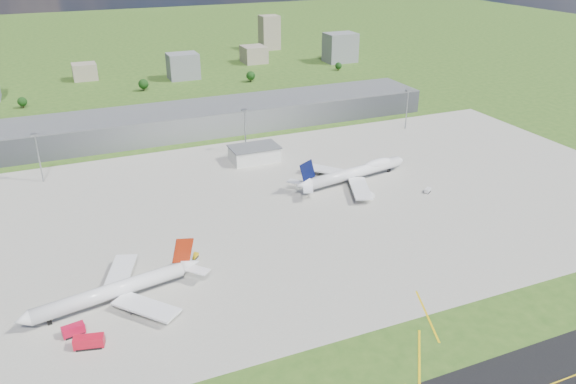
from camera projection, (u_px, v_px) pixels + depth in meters
name	position (u px, v px, depth m)	size (l,w,h in m)	color
ground	(213.00, 136.00, 353.20)	(1400.00, 1400.00, 0.00)	#30561B
apron	(298.00, 204.00, 264.78)	(360.00, 190.00, 0.08)	#9C9B8E
terminal	(206.00, 118.00, 362.61)	(300.00, 42.00, 15.00)	slate
ops_building	(254.00, 154.00, 313.28)	(26.00, 16.00, 8.00)	silver
mast_west	(37.00, 149.00, 281.01)	(3.50, 2.00, 25.90)	gray
mast_center	(245.00, 123.00, 320.09)	(3.50, 2.00, 25.90)	gray
mast_east	(407.00, 102.00, 359.17)	(3.50, 2.00, 25.90)	gray
airliner_red_twin	(118.00, 290.00, 192.45)	(63.49, 48.87, 17.51)	white
airliner_blue_quad	(355.00, 172.00, 286.55)	(69.00, 53.55, 18.07)	white
fire_truck	(89.00, 342.00, 171.91)	(9.60, 5.42, 3.97)	red
crash_tender	(73.00, 330.00, 177.28)	(7.28, 4.09, 3.56)	red
tug_yellow	(195.00, 256.00, 219.90)	(3.72, 3.77, 1.70)	gold
van_white_near	(370.00, 195.00, 270.51)	(2.40, 4.89, 2.46)	white
van_white_far	(428.00, 191.00, 275.56)	(4.62, 3.95, 2.23)	silver
bldg_cw	(85.00, 72.00, 487.80)	(20.00, 18.00, 14.00)	gray
bldg_c	(183.00, 66.00, 489.47)	(26.00, 20.00, 22.00)	slate
bldg_ce	(254.00, 54.00, 552.58)	(22.00, 24.00, 16.00)	gray
bldg_e	(340.00, 48.00, 553.42)	(30.00, 22.00, 28.00)	slate
bldg_tall_e	(269.00, 33.00, 612.77)	(20.00, 18.00, 36.00)	gray
tree_w	(22.00, 102.00, 408.23)	(6.75, 6.75, 8.25)	#382314
tree_c	(143.00, 84.00, 452.34)	(8.10, 8.10, 9.90)	#382314
tree_e	(251.00, 76.00, 480.27)	(7.65, 7.65, 9.35)	#382314
tree_far_e	(338.00, 66.00, 521.01)	(6.30, 6.30, 7.70)	#382314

